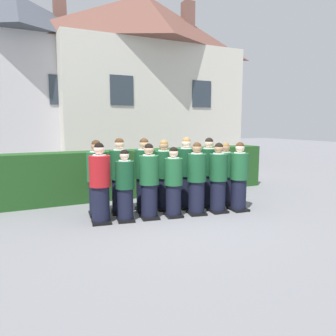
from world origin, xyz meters
TOP-DOWN VIEW (x-y plane):
  - ground_plane at (0.00, 0.00)m, footprint 60.00×60.00m
  - student_in_red_blazer at (-1.59, 0.23)m, footprint 0.45×0.53m
  - student_front_row_1 at (-1.08, 0.13)m, footprint 0.42×0.49m
  - student_front_row_2 at (-0.55, 0.10)m, footprint 0.45×0.52m
  - student_front_row_3 at (-0.01, -0.01)m, footprint 0.43×0.50m
  - student_front_row_4 at (0.55, -0.07)m, footprint 0.47×0.54m
  - student_front_row_5 at (1.09, -0.13)m, footprint 0.42×0.50m
  - student_front_row_6 at (1.61, -0.23)m, footprint 0.42×0.49m
  - student_rear_row_0 at (-1.51, 0.83)m, footprint 0.45×0.53m
  - student_rear_row_1 at (-1.00, 0.76)m, footprint 0.49×0.58m
  - student_rear_row_2 at (-0.43, 0.69)m, footprint 0.48×0.55m
  - student_rear_row_3 at (0.05, 0.62)m, footprint 0.44×0.52m
  - student_rear_row_4 at (0.61, 0.53)m, footprint 0.45×0.53m
  - student_rear_row_5 at (1.18, 0.43)m, footprint 0.46×0.56m
  - student_rear_row_6 at (1.66, 0.38)m, footprint 0.41×0.48m
  - hedge at (0.00, 2.31)m, footprint 8.32×0.70m
  - school_building_main at (2.36, 7.50)m, footprint 8.24×4.11m
  - school_building_annex at (-2.77, 8.51)m, footprint 6.42×3.83m

SIDE VIEW (x-z plane):
  - ground_plane at x=0.00m, z-range 0.00..0.00m
  - hedge at x=0.00m, z-range 0.00..1.32m
  - student_front_row_1 at x=-1.08m, z-range -0.04..1.49m
  - student_front_row_3 at x=-0.01m, z-range -0.04..1.52m
  - student_rear_row_6 at x=1.66m, z-range -0.04..1.55m
  - student_front_row_5 at x=1.09m, z-range -0.04..1.59m
  - student_front_row_6 at x=1.61m, z-range -0.04..1.59m
  - student_front_row_2 at x=-0.55m, z-range -0.04..1.60m
  - student_front_row_4 at x=0.55m, z-range -0.04..1.61m
  - student_in_red_blazer at x=-1.59m, z-range -0.04..1.64m
  - student_rear_row_3 at x=0.05m, z-range -0.04..1.64m
  - student_rear_row_0 at x=-1.51m, z-range -0.04..1.66m
  - student_rear_row_5 at x=1.18m, z-range -0.04..1.68m
  - student_rear_row_2 at x=-0.43m, z-range -0.04..1.69m
  - student_rear_row_4 at x=0.61m, z-range -0.04..1.69m
  - student_rear_row_1 at x=-1.00m, z-range -0.04..1.70m
  - school_building_annex at x=-2.77m, z-range 0.09..7.27m
  - school_building_main at x=2.36m, z-range 0.10..7.75m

